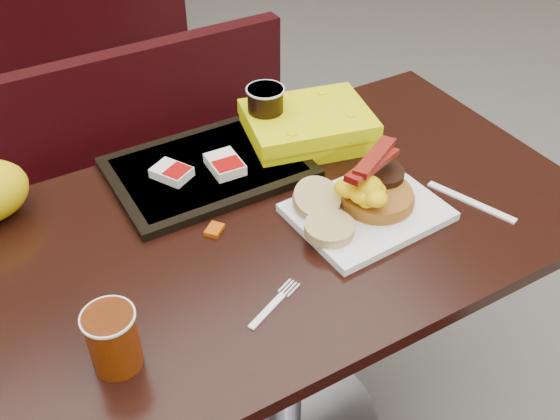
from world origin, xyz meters
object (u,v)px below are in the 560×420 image
knife (471,202)px  bench_near_n (166,186)px  bench_far_s (59,38)px  coffee_cup_far (266,110)px  fork (267,311)px  hashbrown_sleeve_left (172,172)px  platter (367,212)px  clamshell (308,126)px  table_near (282,341)px  pancake_stack (377,195)px  hashbrown_sleeve_right (225,164)px  tray (208,168)px  coffee_cup_near (113,340)px

knife → bench_near_n: bearing=-177.5°
bench_far_s → coffee_cup_far: coffee_cup_far is taller
fork → hashbrown_sleeve_left: (0.00, 0.40, 0.03)m
platter → coffee_cup_far: 0.34m
fork → knife: size_ratio=0.67×
coffee_cup_far → clamshell: coffee_cup_far is taller
clamshell → table_near: bearing=-119.2°
pancake_stack → hashbrown_sleeve_right: bearing=130.8°
table_near → clamshell: size_ratio=4.46×
bench_far_s → hashbrown_sleeve_right: bearing=-91.2°
hashbrown_sleeve_left → bench_near_n: bearing=44.9°
bench_near_n → pancake_stack: bearing=-77.2°
table_near → tray: 0.44m
bench_far_s → hashbrown_sleeve_right: (-0.03, -1.72, 0.42)m
bench_far_s → fork: fork is taller
fork → clamshell: 0.52m
bench_far_s → coffee_cup_far: 1.71m
knife → tray: bearing=-151.0°
table_near → coffee_cup_near: bearing=-156.5°
fork → tray: size_ratio=0.32×
bench_far_s → hashbrown_sleeve_left: size_ratio=13.28×
bench_near_n → hashbrown_sleeve_right: (-0.03, -0.52, 0.42)m
platter → clamshell: size_ratio=1.04×
platter → tray: bearing=122.5°
hashbrown_sleeve_right → hashbrown_sleeve_left: bearing=166.2°
bench_near_n → tray: (-0.06, -0.49, 0.40)m
coffee_cup_near → fork: 0.25m
fork → coffee_cup_far: (0.25, 0.45, 0.07)m
table_near → fork: 0.45m
clamshell → knife: bearing=-52.5°
bench_far_s → table_near: bearing=-90.0°
tray → hashbrown_sleeve_right: size_ratio=4.74×
pancake_stack → knife: 0.19m
coffee_cup_near → knife: 0.74m
bench_near_n → table_near: bearing=-90.0°
knife → hashbrown_sleeve_left: 0.60m
platter → pancake_stack: pancake_stack is taller
pancake_stack → tray: 0.36m
tray → hashbrown_sleeve_right: (0.02, -0.03, 0.02)m
bench_near_n → tray: bearing=-96.9°
tray → hashbrown_sleeve_left: 0.08m
coffee_cup_near → clamshell: (0.57, 0.37, -0.02)m
table_near → hashbrown_sleeve_left: hashbrown_sleeve_left is taller
bench_near_n → clamshell: bearing=-69.5°
table_near → coffee_cup_near: size_ratio=11.32×
hashbrown_sleeve_right → fork: bearing=-103.9°
clamshell → coffee_cup_far: bearing=158.0°
bench_near_n → clamshell: (0.19, -0.49, 0.43)m
coffee_cup_far → clamshell: (0.08, -0.05, -0.04)m
hashbrown_sleeve_right → coffee_cup_far: coffee_cup_far is taller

